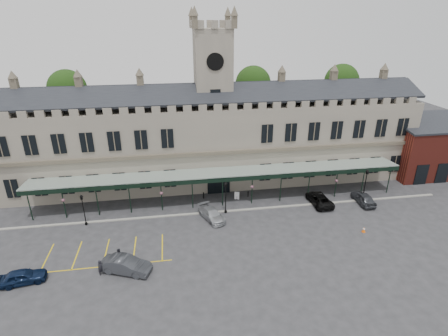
{
  "coord_description": "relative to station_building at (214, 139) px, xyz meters",
  "views": [
    {
      "loc": [
        -6.25,
        -33.56,
        23.23
      ],
      "look_at": [
        0.0,
        6.0,
        6.0
      ],
      "focal_mm": 28.0,
      "sensor_mm": 36.0,
      "label": 1
    }
  ],
  "objects": [
    {
      "name": "sign_board",
      "position": [
        2.22,
        -7.3,
        -5.91
      ],
      "size": [
        0.65,
        0.27,
        1.15
      ],
      "rotation": [
        0.0,
        0.0,
        -0.35
      ],
      "color": "black",
      "rests_on": "ground"
    },
    {
      "name": "tree_behind_left",
      "position": [
        -22.0,
        9.09,
        6.35
      ],
      "size": [
        6.0,
        6.0,
        16.0
      ],
      "color": "#332314",
      "rests_on": "ground"
    },
    {
      "name": "car_left_b",
      "position": [
        -11.5,
        -20.47,
        -5.64
      ],
      "size": [
        5.29,
        3.43,
        1.65
      ],
      "primitive_type": "imported",
      "rotation": [
        0.0,
        0.0,
        1.2
      ],
      "color": "#36383E",
      "rests_on": "ground"
    },
    {
      "name": "car_van",
      "position": [
        13.0,
        -10.3,
        -5.76
      ],
      "size": [
        2.55,
        5.18,
        1.41
      ],
      "primitive_type": "imported",
      "rotation": [
        0.0,
        0.0,
        3.18
      ],
      "color": "black",
      "rests_on": "ground"
    },
    {
      "name": "car_taxi",
      "position": [
        -1.87,
        -11.9,
        -5.79
      ],
      "size": [
        3.57,
        5.06,
        1.36
      ],
      "primitive_type": "imported",
      "rotation": [
        0.0,
        0.0,
        0.4
      ],
      "color": "#9A9DA1",
      "rests_on": "ground"
    },
    {
      "name": "canopy",
      "position": [
        0.0,
        -8.45,
        -4.06
      ],
      "size": [
        50.0,
        4.1,
        4.3
      ],
      "color": "#8C9E93",
      "rests_on": "ground"
    },
    {
      "name": "station_building",
      "position": [
        0.0,
        0.0,
        0.0
      ],
      "size": [
        60.0,
        10.36,
        17.3
      ],
      "color": "slate",
      "rests_on": "ground"
    },
    {
      "name": "car_left_a",
      "position": [
        -21.0,
        -20.53,
        -5.76
      ],
      "size": [
        4.36,
        2.3,
        1.41
      ],
      "primitive_type": "imported",
      "rotation": [
        0.0,
        0.0,
        1.73
      ],
      "color": "#0B1833",
      "rests_on": "ground"
    },
    {
      "name": "tree_behind_right",
      "position": [
        24.0,
        9.09,
        6.35
      ],
      "size": [
        6.0,
        6.0,
        16.0
      ],
      "color": "#332314",
      "rests_on": "ground"
    },
    {
      "name": "bollard_left",
      "position": [
        -2.33,
        -6.3,
        -6.01
      ],
      "size": [
        0.16,
        0.16,
        0.92
      ],
      "primitive_type": "cylinder",
      "color": "black",
      "rests_on": "ground"
    },
    {
      "name": "parking_markings",
      "position": [
        -14.0,
        -17.41,
        -6.47
      ],
      "size": [
        16.0,
        6.0,
        0.01
      ],
      "primitive_type": null,
      "color": "gold",
      "rests_on": "ground"
    },
    {
      "name": "car_right_a",
      "position": [
        19.0,
        -11.04,
        -5.71
      ],
      "size": [
        1.84,
        4.48,
        1.52
      ],
      "primitive_type": "imported",
      "rotation": [
        0.0,
        0.0,
        3.13
      ],
      "color": "#36383E",
      "rests_on": "ground"
    },
    {
      "name": "lamp_post_left",
      "position": [
        -17.2,
        -10.84,
        -4.01
      ],
      "size": [
        0.39,
        0.39,
        4.14
      ],
      "color": "black",
      "rests_on": "ground"
    },
    {
      "name": "kerb",
      "position": [
        0.0,
        -10.41,
        -6.41
      ],
      "size": [
        60.0,
        0.4,
        0.12
      ],
      "primitive_type": "cube",
      "color": "gray",
      "rests_on": "ground"
    },
    {
      "name": "bollard_right",
      "position": [
        3.93,
        -6.78,
        -6.06
      ],
      "size": [
        0.15,
        0.15,
        0.82
      ],
      "primitive_type": "cylinder",
      "color": "black",
      "rests_on": "ground"
    },
    {
      "name": "lamp_post_right",
      "position": [
        19.35,
        -10.35,
        -3.67
      ],
      "size": [
        0.45,
        0.45,
        4.72
      ],
      "color": "black",
      "rests_on": "ground"
    },
    {
      "name": "person_b",
      "position": [
        -12.3,
        -19.12,
        -5.56
      ],
      "size": [
        1.09,
        1.0,
        1.82
      ],
      "primitive_type": "imported",
      "rotation": [
        0.0,
        0.0,
        3.59
      ],
      "color": "black",
      "rests_on": "ground"
    },
    {
      "name": "traffic_cone",
      "position": [
        15.48,
        -17.6,
        -6.15
      ],
      "size": [
        0.4,
        0.4,
        0.64
      ],
      "rotation": [
        0.0,
        0.0,
        -0.09
      ],
      "color": "#F85F07",
      "rests_on": "ground"
    },
    {
      "name": "brick_annex",
      "position": [
        34.0,
        -2.94,
        -2.31
      ],
      "size": [
        12.4,
        8.36,
        9.23
      ],
      "color": "maroon",
      "rests_on": "ground"
    },
    {
      "name": "clock_tower",
      "position": [
        0.0,
        0.09,
        6.64
      ],
      "size": [
        5.6,
        5.6,
        24.8
      ],
      "color": "slate",
      "rests_on": "ground"
    },
    {
      "name": "ground",
      "position": [
        0.0,
        -15.91,
        -6.47
      ],
      "size": [
        140.0,
        140.0,
        0.0
      ],
      "primitive_type": "plane",
      "color": "#2C2C2F"
    },
    {
      "name": "lamp_post_mid",
      "position": [
        0.1,
        -10.67,
        -3.83
      ],
      "size": [
        0.42,
        0.42,
        4.45
      ],
      "color": "black",
      "rests_on": "ground"
    },
    {
      "name": "tree_behind_mid",
      "position": [
        8.0,
        9.09,
        6.35
      ],
      "size": [
        6.0,
        6.0,
        16.0
      ],
      "color": "#332314",
      "rests_on": "ground"
    },
    {
      "name": "person_a",
      "position": [
        -13.87,
        -20.49,
        -5.64
      ],
      "size": [
        0.72,
        0.68,
        1.66
      ],
      "primitive_type": "imported",
      "rotation": [
        0.0,
        0.0,
        0.65
      ],
      "color": "black",
      "rests_on": "ground"
    }
  ]
}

